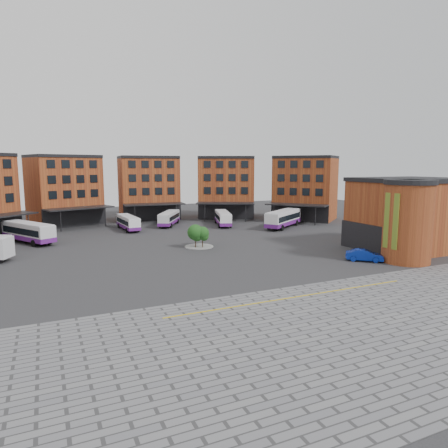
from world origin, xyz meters
name	(u,v)px	position (x,y,z in m)	size (l,w,h in m)	color
ground	(218,266)	(0.00, 0.00, 0.00)	(160.00, 160.00, 0.00)	#28282B
paving_zone	(356,328)	(2.00, -22.00, 0.01)	(50.00, 22.00, 0.02)	slate
yellow_line	(296,297)	(2.00, -14.00, 0.03)	(26.00, 0.15, 0.02)	gold
main_building	(122,191)	(-4.77, 38.25, 7.23)	(94.14, 42.48, 14.60)	#9A4821
east_building	(408,215)	(28.70, -3.06, 5.29)	(17.40, 15.40, 10.60)	#9A4821
tree_island	(199,234)	(1.85, 11.50, 2.05)	(4.40, 4.40, 3.61)	gray
bus_b	(28,232)	(-21.93, 26.47, 1.79)	(8.23, 11.45, 3.30)	silver
bus_c	(128,222)	(-4.70, 33.08, 1.50)	(2.94, 9.95, 2.77)	white
bus_d	(169,218)	(4.23, 35.47, 1.56)	(7.10, 10.05, 2.88)	silver
bus_e	(223,218)	(14.51, 30.95, 1.58)	(5.34, 10.62, 2.92)	white
bus_f	(283,218)	(24.44, 23.31, 1.88)	(11.71, 9.40, 3.47)	white
blue_car	(364,255)	(18.43, -5.52, 0.77)	(1.64, 4.70, 1.55)	#0B2494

